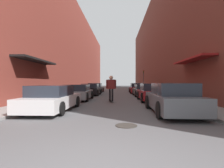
% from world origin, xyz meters
% --- Properties ---
extents(ground, '(118.24, 118.24, 0.00)m').
position_xyz_m(ground, '(0.00, 21.50, 0.00)').
color(ground, '#515154').
extents(curb_strip_left, '(1.80, 53.74, 0.12)m').
position_xyz_m(curb_strip_left, '(-4.78, 26.87, 0.06)').
color(curb_strip_left, gray).
rests_on(curb_strip_left, ground).
extents(curb_strip_right, '(1.80, 53.74, 0.12)m').
position_xyz_m(curb_strip_right, '(4.78, 26.87, 0.06)').
color(curb_strip_right, gray).
rests_on(curb_strip_right, ground).
extents(building_row_left, '(4.90, 53.74, 13.14)m').
position_xyz_m(building_row_left, '(-7.68, 26.87, 6.57)').
color(building_row_left, brown).
rests_on(building_row_left, ground).
extents(building_row_right, '(4.90, 53.74, 15.13)m').
position_xyz_m(building_row_right, '(7.68, 26.87, 7.56)').
color(building_row_right, brown).
rests_on(building_row_right, ground).
extents(parked_car_left_0, '(1.92, 4.46, 1.25)m').
position_xyz_m(parked_car_left_0, '(-2.87, 6.06, 0.60)').
color(parked_car_left_0, silver).
rests_on(parked_car_left_0, ground).
extents(parked_car_left_1, '(2.08, 4.07, 1.22)m').
position_xyz_m(parked_car_left_1, '(-2.87, 11.23, 0.60)').
color(parked_car_left_1, gray).
rests_on(parked_car_left_1, ground).
extents(parked_car_left_2, '(2.03, 4.02, 1.25)m').
position_xyz_m(parked_car_left_2, '(-2.72, 16.60, 0.60)').
color(parked_car_left_2, black).
rests_on(parked_car_left_2, ground).
extents(parked_car_left_3, '(2.03, 4.83, 1.30)m').
position_xyz_m(parked_car_left_3, '(-2.87, 21.65, 0.62)').
color(parked_car_left_3, gray).
rests_on(parked_car_left_3, ground).
extents(parked_car_right_0, '(1.87, 4.49, 1.36)m').
position_xyz_m(parked_car_right_0, '(2.79, 5.56, 0.66)').
color(parked_car_right_0, '#515459').
rests_on(parked_car_right_0, ground).
extents(parked_car_right_1, '(1.99, 3.95, 1.32)m').
position_xyz_m(parked_car_right_1, '(2.90, 10.65, 0.64)').
color(parked_car_right_1, maroon).
rests_on(parked_car_right_1, ground).
extents(parked_car_right_2, '(1.99, 4.32, 1.18)m').
position_xyz_m(parked_car_right_2, '(2.90, 15.39, 0.58)').
color(parked_car_right_2, '#515459').
rests_on(parked_car_right_2, ground).
extents(parked_car_right_3, '(1.93, 4.61, 1.29)m').
position_xyz_m(parked_car_right_3, '(2.75, 20.52, 0.62)').
color(parked_car_right_3, maroon).
rests_on(parked_car_right_3, ground).
extents(skateboarder, '(0.72, 0.78, 1.88)m').
position_xyz_m(skateboarder, '(-0.15, 9.92, 1.16)').
color(skateboarder, black).
rests_on(skateboarder, ground).
extents(manhole_cover, '(0.70, 0.70, 0.02)m').
position_xyz_m(manhole_cover, '(0.64, 3.19, 0.01)').
color(manhole_cover, '#332D28').
rests_on(manhole_cover, ground).
extents(traffic_light, '(0.16, 0.22, 3.26)m').
position_xyz_m(traffic_light, '(4.38, 26.01, 2.15)').
color(traffic_light, '#2D2D2D').
rests_on(traffic_light, curb_strip_right).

